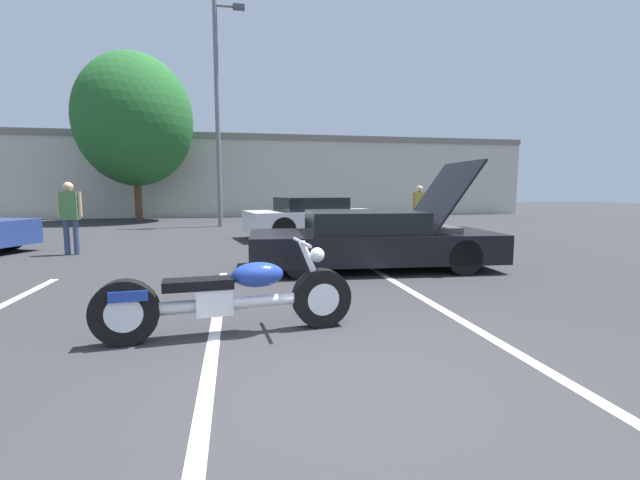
# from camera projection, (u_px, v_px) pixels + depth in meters

# --- Properties ---
(ground_plane) EXTENTS (80.00, 80.00, 0.00)m
(ground_plane) POSITION_uv_depth(u_px,v_px,m) (343.00, 396.00, 3.10)
(ground_plane) COLOR #2D2D30
(parking_stripe_middle) EXTENTS (0.12, 5.96, 0.01)m
(parking_stripe_middle) POSITION_uv_depth(u_px,v_px,m) (216.00, 325.00, 4.70)
(parking_stripe_middle) COLOR white
(parking_stripe_middle) RESTS_ON ground
(parking_stripe_back) EXTENTS (0.12, 5.96, 0.01)m
(parking_stripe_back) POSITION_uv_depth(u_px,v_px,m) (446.00, 311.00, 5.23)
(parking_stripe_back) COLOR white
(parking_stripe_back) RESTS_ON ground
(far_building) EXTENTS (32.00, 4.20, 4.40)m
(far_building) POSITION_uv_depth(u_px,v_px,m) (248.00, 174.00, 24.68)
(far_building) COLOR beige
(far_building) RESTS_ON ground
(light_pole) EXTENTS (1.21, 0.28, 8.52)m
(light_pole) POSITION_uv_depth(u_px,v_px,m) (219.00, 107.00, 16.54)
(light_pole) COLOR slate
(light_pole) RESTS_ON ground
(tree_background) EXTENTS (5.14, 5.14, 7.55)m
(tree_background) POSITION_uv_depth(u_px,v_px,m) (134.00, 120.00, 19.33)
(tree_background) COLOR brown
(tree_background) RESTS_ON ground
(motorcycle) EXTENTS (2.61, 0.70, 0.95)m
(motorcycle) POSITION_uv_depth(u_px,v_px,m) (229.00, 298.00, 4.36)
(motorcycle) COLOR black
(motorcycle) RESTS_ON ground
(show_car_hood_open) EXTENTS (4.67, 2.15, 2.01)m
(show_car_hood_open) POSITION_uv_depth(u_px,v_px,m) (374.00, 240.00, 8.05)
(show_car_hood_open) COLOR black
(show_car_hood_open) RESTS_ON ground
(parked_car_right_row) EXTENTS (4.44, 2.63, 1.24)m
(parked_car_right_row) POSITION_uv_depth(u_px,v_px,m) (315.00, 218.00, 13.12)
(parked_car_right_row) COLOR white
(parked_car_right_row) RESTS_ON ground
(spectator_near_motorcycle) EXTENTS (0.52, 0.21, 1.60)m
(spectator_near_motorcycle) POSITION_uv_depth(u_px,v_px,m) (419.00, 207.00, 13.23)
(spectator_near_motorcycle) COLOR #333338
(spectator_near_motorcycle) RESTS_ON ground
(spectator_midground) EXTENTS (0.52, 0.22, 1.65)m
(spectator_midground) POSITION_uv_depth(u_px,v_px,m) (70.00, 212.00, 9.65)
(spectator_midground) COLOR #38476B
(spectator_midground) RESTS_ON ground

